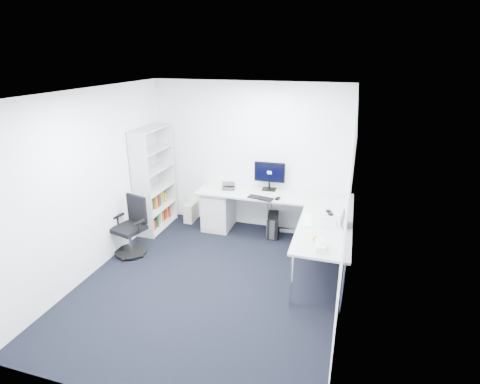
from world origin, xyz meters
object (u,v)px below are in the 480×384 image
(bookshelf, at_px, (154,179))
(task_chair, at_px, (128,227))
(l_desk, at_px, (268,223))
(monitor, at_px, (269,176))
(laptop, at_px, (329,217))

(bookshelf, relative_size, task_chair, 1.97)
(bookshelf, bearing_deg, l_desk, -1.32)
(l_desk, bearing_deg, task_chair, -154.63)
(monitor, bearing_deg, bookshelf, -168.37)
(l_desk, height_order, bookshelf, bookshelf)
(task_chair, bearing_deg, monitor, 53.47)
(task_chair, height_order, monitor, monitor)
(bookshelf, relative_size, monitor, 3.45)
(laptop, bearing_deg, bookshelf, 163.56)
(laptop, bearing_deg, task_chair, -177.78)
(task_chair, height_order, laptop, laptop)
(bookshelf, distance_m, laptop, 3.28)
(l_desk, relative_size, laptop, 8.44)
(bookshelf, bearing_deg, monitor, 13.52)
(l_desk, distance_m, monitor, 0.87)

